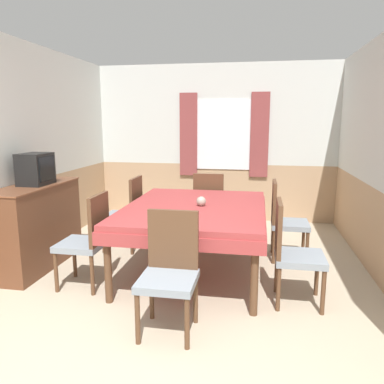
{
  "coord_description": "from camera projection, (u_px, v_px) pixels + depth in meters",
  "views": [
    {
      "loc": [
        0.74,
        -2.02,
        1.67
      ],
      "look_at": [
        0.04,
        1.93,
        0.91
      ],
      "focal_mm": 35.0,
      "sensor_mm": 36.0,
      "label": 1
    }
  ],
  "objects": [
    {
      "name": "dining_table",
      "position": [
        195.0,
        214.0,
        4.12
      ],
      "size": [
        1.52,
        1.94,
        0.76
      ],
      "color": "#9E3838",
      "rests_on": "ground_plane"
    },
    {
      "name": "wall_left",
      "position": [
        30.0,
        152.0,
        4.57
      ],
      "size": [
        0.05,
        4.68,
        2.6
      ],
      "color": "silver",
      "rests_on": "ground_plane"
    },
    {
      "name": "wall_right",
      "position": [
        384.0,
        157.0,
        3.87
      ],
      "size": [
        0.05,
        4.68,
        2.6
      ],
      "color": "silver",
      "rests_on": "ground_plane"
    },
    {
      "name": "chair_head_near",
      "position": [
        170.0,
        269.0,
        2.98
      ],
      "size": [
        0.44,
        0.44,
        0.96
      ],
      "rotation": [
        0.0,
        0.0,
        3.14
      ],
      "color": "brown",
      "rests_on": "ground_plane"
    },
    {
      "name": "chair_left_near",
      "position": [
        88.0,
        238.0,
        3.76
      ],
      "size": [
        0.44,
        0.44,
        0.96
      ],
      "rotation": [
        0.0,
        0.0,
        1.57
      ],
      "color": "brown",
      "rests_on": "ground_plane"
    },
    {
      "name": "chair_right_near",
      "position": [
        292.0,
        250.0,
        3.42
      ],
      "size": [
        0.44,
        0.44,
        0.96
      ],
      "rotation": [
        0.0,
        0.0,
        4.71
      ],
      "color": "brown",
      "rests_on": "ground_plane"
    },
    {
      "name": "tv",
      "position": [
        36.0,
        169.0,
        4.2
      ],
      "size": [
        0.29,
        0.37,
        0.36
      ],
      "color": "black",
      "rests_on": "sideboard"
    },
    {
      "name": "wall_back",
      "position": [
        215.0,
        143.0,
        6.31
      ],
      "size": [
        4.39,
        0.1,
        2.6
      ],
      "color": "silver",
      "rests_on": "ground_plane"
    },
    {
      "name": "chair_right_far",
      "position": [
        284.0,
        218.0,
        4.53
      ],
      "size": [
        0.44,
        0.44,
        0.96
      ],
      "rotation": [
        0.0,
        0.0,
        4.71
      ],
      "color": "brown",
      "rests_on": "ground_plane"
    },
    {
      "name": "sideboard",
      "position": [
        37.0,
        225.0,
        4.3
      ],
      "size": [
        0.46,
        1.29,
        0.96
      ],
      "color": "brown",
      "rests_on": "ground_plane"
    },
    {
      "name": "vase",
      "position": [
        201.0,
        201.0,
        4.07
      ],
      "size": [
        0.11,
        0.11,
        0.11
      ],
      "color": "#A39989",
      "rests_on": "dining_table"
    },
    {
      "name": "chair_head_window",
      "position": [
        209.0,
        204.0,
        5.31
      ],
      "size": [
        0.44,
        0.44,
        0.96
      ],
      "color": "brown",
      "rests_on": "ground_plane"
    },
    {
      "name": "chair_left_far",
      "position": [
        127.0,
        211.0,
        4.88
      ],
      "size": [
        0.44,
        0.44,
        0.96
      ],
      "rotation": [
        0.0,
        0.0,
        1.57
      ],
      "color": "brown",
      "rests_on": "ground_plane"
    }
  ]
}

